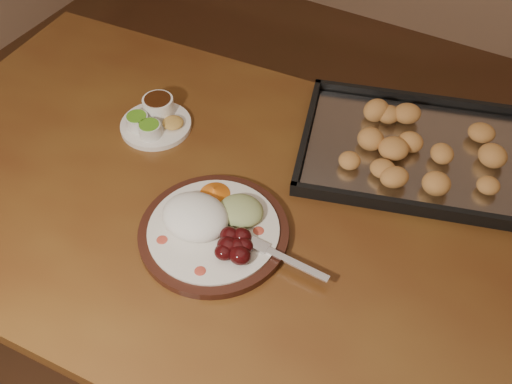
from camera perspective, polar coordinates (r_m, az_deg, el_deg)
The scene contains 5 objects.
ground at distance 1.81m, azimuth 2.06°, elevation -17.74°, with size 4.00×4.00×0.00m, color #522C1C.
dining_table at distance 1.28m, azimuth -3.65°, elevation -3.22°, with size 1.56×1.00×0.75m.
dinner_plate at distance 1.13m, azimuth -4.36°, elevation -3.40°, with size 0.40×0.30×0.07m.
condiment_saucer at distance 1.37m, azimuth -10.09°, elevation 7.17°, with size 0.17×0.17×0.06m.
baking_tray at distance 1.33m, azimuth 15.49°, elevation 4.22°, with size 0.58×0.50×0.05m.
Camera 1 is at (0.31, -0.67, 1.66)m, focal length 40.00 mm.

